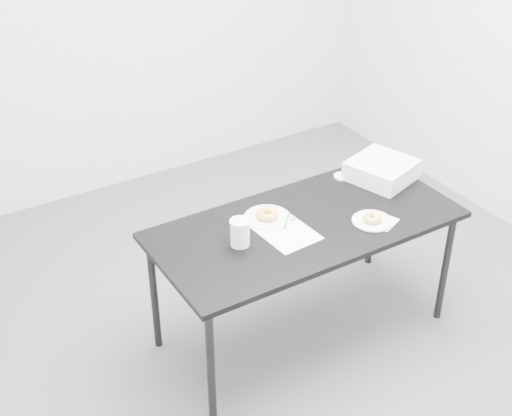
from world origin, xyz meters
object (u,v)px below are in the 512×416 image
coffee_cup (240,233)px  bakery_box (382,170)px  donut_near (373,218)px  table (306,231)px  plate_near (372,221)px  pen (287,220)px  plate_far (267,218)px  scorecard (286,232)px  donut_far (267,214)px

coffee_cup → bakery_box: bearing=8.4°
donut_near → table: bearing=149.3°
plate_near → donut_near: (0.00, 0.00, 0.02)m
table → pen: pen is taller
pen → table: bearing=-83.8°
pen → plate_far: pen is taller
scorecard → bakery_box: 0.78m
plate_far → donut_far: bearing=180.0°
table → donut_far: 0.22m
donut_near → coffee_cup: bearing=165.3°
donut_near → bakery_box: bearing=44.6°
pen → plate_near: pen is taller
plate_far → bakery_box: 0.77m
donut_near → bakery_box: bakery_box is taller
scorecard → donut_far: (-0.01, 0.16, 0.02)m
donut_near → bakery_box: (0.33, 0.33, 0.03)m
bakery_box → coffee_cup: bearing=171.1°
plate_far → coffee_cup: 0.28m
pen → scorecard: bearing=-173.7°
donut_near → coffee_cup: 0.70m
pen → coffee_cup: size_ratio=1.03×
plate_far → bakery_box: bearing=1.2°
coffee_cup → bakery_box: coffee_cup is taller
pen → bakery_box: size_ratio=0.45×
donut_far → bakery_box: (0.77, 0.02, 0.03)m
coffee_cup → bakery_box: size_ratio=0.44×
donut_near → plate_far: bearing=144.6°
coffee_cup → pen: bearing=9.9°
plate_near → pen: bearing=147.9°
donut_far → bakery_box: bearing=1.2°
scorecard → donut_far: 0.16m
donut_far → coffee_cup: size_ratio=0.82×
pen → plate_near: (0.37, -0.23, -0.00)m
pen → donut_near: (0.37, -0.23, 0.02)m
pen → donut_near: 0.43m
scorecard → bakery_box: bakery_box is taller
table → plate_near: (0.29, -0.17, 0.06)m
scorecard → pen: 0.10m
donut_near → donut_far: (-0.44, 0.31, 0.00)m
donut_near → donut_far: size_ratio=0.85×
plate_far → coffee_cup: (-0.24, -0.13, 0.07)m
table → donut_near: donut_near is taller
plate_near → plate_far: plate_near is taller
donut_far → scorecard: bearing=-86.7°
scorecard → donut_far: bearing=89.6°
plate_far → pen: bearing=-48.8°
plate_near → coffee_cup: size_ratio=1.48×
coffee_cup → donut_far: bearing=29.0°
plate_far → bakery_box: size_ratio=0.76×
table → coffee_cup: coffee_cup is taller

